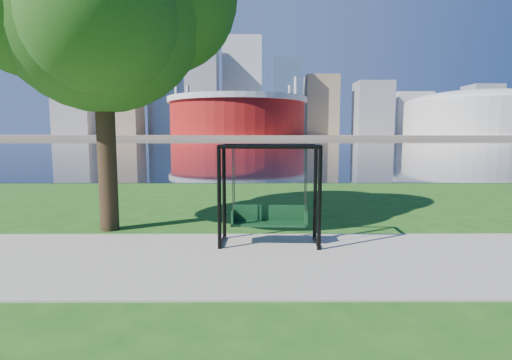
{
  "coord_description": "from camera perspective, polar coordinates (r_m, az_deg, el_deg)",
  "views": [
    {
      "loc": [
        0.03,
        -8.18,
        2.48
      ],
      "look_at": [
        0.07,
        0.0,
        1.55
      ],
      "focal_mm": 28.0,
      "sensor_mm": 36.0,
      "label": 1
    }
  ],
  "objects": [
    {
      "name": "path",
      "position": [
        8.07,
        -0.49,
        -11.28
      ],
      "size": [
        120.0,
        4.0,
        0.03
      ],
      "primitive_type": "cube",
      "color": "#9E937F",
      "rests_on": "ground"
    },
    {
      "name": "ground",
      "position": [
        8.55,
        -0.47,
        -10.35
      ],
      "size": [
        900.0,
        900.0,
        0.0
      ],
      "primitive_type": "plane",
      "color": "#1E5114",
      "rests_on": "ground"
    },
    {
      "name": "arena",
      "position": [
        278.44,
        29.1,
        8.48
      ],
      "size": [
        84.0,
        84.0,
        26.56
      ],
      "color": "beige",
      "rests_on": "far_bank"
    },
    {
      "name": "stadium",
      "position": [
        243.67,
        -2.64,
        9.29
      ],
      "size": [
        83.0,
        83.0,
        32.0
      ],
      "color": "maroon",
      "rests_on": "far_bank"
    },
    {
      "name": "far_bank",
      "position": [
        314.18,
        -0.25,
        6.26
      ],
      "size": [
        900.0,
        228.0,
        2.0
      ],
      "primitive_type": "cube",
      "color": "#937F60",
      "rests_on": "ground"
    },
    {
      "name": "river",
      "position": [
        110.21,
        -0.26,
        5.25
      ],
      "size": [
        900.0,
        180.0,
        0.02
      ],
      "primitive_type": "cube",
      "color": "black",
      "rests_on": "ground"
    },
    {
      "name": "skyline",
      "position": [
        329.3,
        -1.02,
        12.35
      ],
      "size": [
        392.0,
        66.0,
        96.5
      ],
      "color": "gray",
      "rests_on": "far_bank"
    },
    {
      "name": "park_tree",
      "position": [
        11.48,
        -21.53,
        22.75
      ],
      "size": [
        6.69,
        6.04,
        8.31
      ],
      "color": "black",
      "rests_on": "ground"
    },
    {
      "name": "swing",
      "position": [
        8.92,
        1.92,
        -2.4
      ],
      "size": [
        2.26,
        1.06,
        2.27
      ],
      "rotation": [
        0.0,
        0.0,
        -0.04
      ],
      "color": "black",
      "rests_on": "ground"
    }
  ]
}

